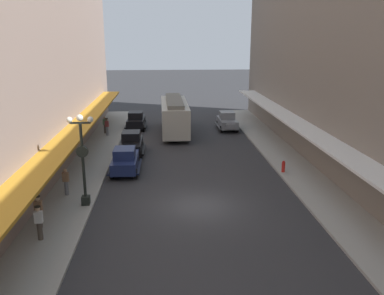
# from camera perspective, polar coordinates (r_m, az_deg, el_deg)

# --- Properties ---
(ground_plane) EXTENTS (200.00, 200.00, 0.00)m
(ground_plane) POSITION_cam_1_polar(r_m,az_deg,el_deg) (23.10, 1.04, -8.26)
(ground_plane) COLOR #2D2D30
(sidewalk_left) EXTENTS (3.00, 60.00, 0.15)m
(sidewalk_left) POSITION_cam_1_polar(r_m,az_deg,el_deg) (23.67, -17.56, -8.22)
(sidewalk_left) COLOR #99968E
(sidewalk_left) RESTS_ON ground
(sidewalk_right) EXTENTS (3.00, 60.00, 0.15)m
(sidewalk_right) POSITION_cam_1_polar(r_m,az_deg,el_deg) (24.83, 18.70, -7.20)
(sidewalk_right) COLOR #99968E
(sidewalk_right) RESTS_ON ground
(parked_car_0) EXTENTS (2.19, 4.28, 1.84)m
(parked_car_0) POSITION_cam_1_polar(r_m,az_deg,el_deg) (42.41, -7.96, 3.90)
(parked_car_0) COLOR black
(parked_car_0) RESTS_ON ground
(parked_car_1) EXTENTS (2.14, 4.26, 1.84)m
(parked_car_1) POSITION_cam_1_polar(r_m,az_deg,el_deg) (33.11, -8.63, 0.64)
(parked_car_1) COLOR black
(parked_car_1) RESTS_ON ground
(parked_car_2) EXTENTS (2.15, 4.26, 1.84)m
(parked_car_2) POSITION_cam_1_polar(r_m,az_deg,el_deg) (28.64, -9.49, -1.73)
(parked_car_2) COLOR #19234C
(parked_car_2) RESTS_ON ground
(parked_car_3) EXTENTS (2.17, 4.27, 1.84)m
(parked_car_3) POSITION_cam_1_polar(r_m,az_deg,el_deg) (41.81, 5.03, 3.83)
(parked_car_3) COLOR slate
(parked_car_3) RESTS_ON ground
(streetcar) EXTENTS (2.63, 9.63, 3.46)m
(streetcar) POSITION_cam_1_polar(r_m,az_deg,el_deg) (39.85, -2.51, 4.71)
(streetcar) COLOR #ADA899
(streetcar) RESTS_ON ground
(lamp_post_with_clock) EXTENTS (1.42, 0.44, 5.16)m
(lamp_post_with_clock) POSITION_cam_1_polar(r_m,az_deg,el_deg) (22.73, -15.28, -1.21)
(lamp_post_with_clock) COLOR black
(lamp_post_with_clock) RESTS_ON sidewalk_left
(fire_hydrant) EXTENTS (0.24, 0.24, 0.82)m
(fire_hydrant) POSITION_cam_1_polar(r_m,az_deg,el_deg) (28.78, 12.86, -2.62)
(fire_hydrant) COLOR #B21E19
(fire_hydrant) RESTS_ON sidewalk_right
(pedestrian_0) EXTENTS (0.36, 0.28, 1.67)m
(pedestrian_0) POSITION_cam_1_polar(r_m,az_deg,el_deg) (20.12, -20.91, -9.90)
(pedestrian_0) COLOR #4C4238
(pedestrian_0) RESTS_ON sidewalk_left
(pedestrian_1) EXTENTS (0.36, 0.24, 1.64)m
(pedestrian_1) POSITION_cam_1_polar(r_m,az_deg,el_deg) (25.08, -17.48, -4.63)
(pedestrian_1) COLOR slate
(pedestrian_1) RESTS_ON sidewalk_left
(pedestrian_2) EXTENTS (0.36, 0.28, 1.67)m
(pedestrian_2) POSITION_cam_1_polar(r_m,az_deg,el_deg) (39.36, -11.99, 2.93)
(pedestrian_2) COLOR slate
(pedestrian_2) RESTS_ON sidewalk_left
(pedestrian_3) EXTENTS (0.36, 0.28, 1.67)m
(pedestrian_3) POSITION_cam_1_polar(r_m,az_deg,el_deg) (21.31, -20.94, -8.47)
(pedestrian_3) COLOR #4C4238
(pedestrian_3) RESTS_ON sidewalk_left
(pedestrian_4) EXTENTS (0.36, 0.24, 1.64)m
(pedestrian_4) POSITION_cam_1_polar(r_m,az_deg,el_deg) (40.33, -12.27, 3.17)
(pedestrian_4) COLOR #4C4238
(pedestrian_4) RESTS_ON sidewalk_left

